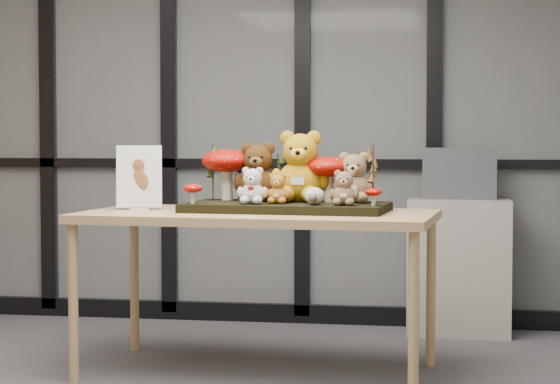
% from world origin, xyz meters
% --- Properties ---
extents(room_shell, '(5.00, 5.00, 5.00)m').
position_xyz_m(room_shell, '(0.00, 0.00, 1.68)').
color(room_shell, '#ACAAA2').
rests_on(room_shell, floor).
extents(glass_partition, '(4.90, 0.06, 2.78)m').
position_xyz_m(glass_partition, '(-0.00, 2.47, 1.42)').
color(glass_partition, '#2D383F').
rests_on(glass_partition, floor).
extents(display_table, '(1.85, 1.04, 0.84)m').
position_xyz_m(display_table, '(0.43, 0.99, 0.77)').
color(display_table, tan).
rests_on(display_table, floor).
extents(diorama_tray, '(1.07, 0.60, 0.04)m').
position_xyz_m(diorama_tray, '(0.57, 1.05, 0.86)').
color(diorama_tray, black).
rests_on(diorama_tray, display_table).
extents(bear_pooh_yellow, '(0.33, 0.31, 0.41)m').
position_xyz_m(bear_pooh_yellow, '(0.63, 1.15, 1.09)').
color(bear_pooh_yellow, '#BA8810').
rests_on(bear_pooh_yellow, diorama_tray).
extents(bear_brown_medium, '(0.28, 0.26, 0.34)m').
position_xyz_m(bear_brown_medium, '(0.40, 1.18, 1.05)').
color(bear_brown_medium, '#3F240B').
rests_on(bear_brown_medium, diorama_tray).
extents(bear_tan_back, '(0.23, 0.22, 0.29)m').
position_xyz_m(bear_tan_back, '(0.91, 1.11, 1.02)').
color(bear_tan_back, olive).
rests_on(bear_tan_back, diorama_tray).
extents(bear_small_yellow, '(0.14, 0.13, 0.17)m').
position_xyz_m(bear_small_yellow, '(0.54, 0.96, 0.97)').
color(bear_small_yellow, '#AF6A20').
rests_on(bear_small_yellow, diorama_tray).
extents(bear_white_bow, '(0.17, 0.15, 0.21)m').
position_xyz_m(bear_white_bow, '(0.42, 0.92, 0.98)').
color(bear_white_bow, silver).
rests_on(bear_white_bow, diorama_tray).
extents(bear_beige_small, '(0.16, 0.15, 0.19)m').
position_xyz_m(bear_beige_small, '(0.88, 0.89, 0.98)').
color(bear_beige_small, olive).
rests_on(bear_beige_small, diorama_tray).
extents(plush_cream_hedgehog, '(0.08, 0.07, 0.10)m').
position_xyz_m(plush_cream_hedgehog, '(0.73, 0.89, 0.93)').
color(plush_cream_hedgehog, beige).
rests_on(plush_cream_hedgehog, diorama_tray).
extents(mushroom_back_left, '(0.27, 0.27, 0.30)m').
position_xyz_m(mushroom_back_left, '(0.22, 1.23, 1.03)').
color(mushroom_back_left, '#960B04').
rests_on(mushroom_back_left, diorama_tray).
extents(mushroom_back_right, '(0.24, 0.24, 0.26)m').
position_xyz_m(mushroom_back_right, '(0.78, 1.15, 1.01)').
color(mushroom_back_right, '#960B04').
rests_on(mushroom_back_right, diorama_tray).
extents(mushroom_front_left, '(0.10, 0.10, 0.11)m').
position_xyz_m(mushroom_front_left, '(0.11, 0.91, 0.94)').
color(mushroom_front_left, '#960B04').
rests_on(mushroom_front_left, diorama_tray).
extents(mushroom_front_right, '(0.09, 0.09, 0.10)m').
position_xyz_m(mushroom_front_right, '(1.03, 0.89, 0.93)').
color(mushroom_front_right, '#960B04').
rests_on(mushroom_front_right, diorama_tray).
extents(sprig_green_far_left, '(0.05, 0.05, 0.30)m').
position_xyz_m(sprig_green_far_left, '(0.14, 1.22, 1.03)').
color(sprig_green_far_left, '#153A0D').
rests_on(sprig_green_far_left, diorama_tray).
extents(sprig_green_mid_left, '(0.05, 0.05, 0.25)m').
position_xyz_m(sprig_green_mid_left, '(0.27, 1.26, 1.00)').
color(sprig_green_mid_left, '#153A0D').
rests_on(sprig_green_mid_left, diorama_tray).
extents(sprig_dry_far_right, '(0.05, 0.05, 0.30)m').
position_xyz_m(sprig_dry_far_right, '(1.01, 1.12, 1.03)').
color(sprig_dry_far_right, brown).
rests_on(sprig_dry_far_right, diorama_tray).
extents(sprig_dry_mid_right, '(0.05, 0.05, 0.27)m').
position_xyz_m(sprig_dry_mid_right, '(1.02, 0.99, 1.02)').
color(sprig_dry_mid_right, brown).
rests_on(sprig_dry_mid_right, diorama_tray).
extents(sprig_green_centre, '(0.05, 0.05, 0.25)m').
position_xyz_m(sprig_green_centre, '(0.49, 1.25, 1.01)').
color(sprig_green_centre, '#153A0D').
rests_on(sprig_green_centre, diorama_tray).
extents(sign_holder, '(0.25, 0.12, 0.34)m').
position_xyz_m(sign_holder, '(-0.22, 1.07, 1.00)').
color(sign_holder, silver).
rests_on(sign_holder, display_table).
extents(label_card, '(0.10, 0.03, 0.00)m').
position_xyz_m(label_card, '(0.46, 0.63, 0.84)').
color(label_card, white).
rests_on(label_card, display_table).
extents(cabinet, '(0.63, 0.37, 0.84)m').
position_xyz_m(cabinet, '(1.46, 2.25, 0.42)').
color(cabinet, gray).
rests_on(cabinet, floor).
extents(monitor, '(0.45, 0.05, 0.32)m').
position_xyz_m(monitor, '(1.46, 2.27, 1.00)').
color(monitor, '#4D4F54').
rests_on(monitor, cabinet).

